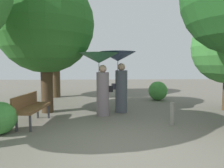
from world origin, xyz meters
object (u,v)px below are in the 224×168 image
at_px(person_right, 119,68).
at_px(tree_near_left, 54,25).
at_px(person_left, 100,69).
at_px(path_marker_post, 172,114).
at_px(park_bench, 31,106).
at_px(tree_mid_left, 45,16).

distance_m(person_right, tree_near_left, 5.11).
distance_m(person_left, path_marker_post, 2.59).
distance_m(park_bench, path_marker_post, 3.87).
distance_m(person_right, tree_mid_left, 3.03).
xyz_separation_m(park_bench, tree_near_left, (-0.41, 5.00, 3.13)).
bearing_deg(park_bench, person_left, -58.84).
bearing_deg(person_left, person_right, -50.53).
xyz_separation_m(person_right, path_marker_post, (1.33, -1.64, -1.21)).
distance_m(person_right, path_marker_post, 2.43).
relative_size(park_bench, tree_near_left, 0.27).
bearing_deg(path_marker_post, park_bench, 176.60).
relative_size(person_left, path_marker_post, 3.24).
bearing_deg(person_left, tree_mid_left, 77.63).
bearing_deg(tree_near_left, tree_mid_left, -82.35).
relative_size(person_right, path_marker_post, 3.36).
distance_m(person_left, tree_near_left, 5.13).
height_order(person_left, park_bench, person_left).
relative_size(person_right, tree_mid_left, 0.41).
bearing_deg(tree_near_left, park_bench, -85.27).
xyz_separation_m(person_right, tree_near_left, (-2.95, 3.59, 2.12)).
bearing_deg(park_bench, tree_mid_left, 2.29).
relative_size(tree_near_left, path_marker_post, 9.23).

